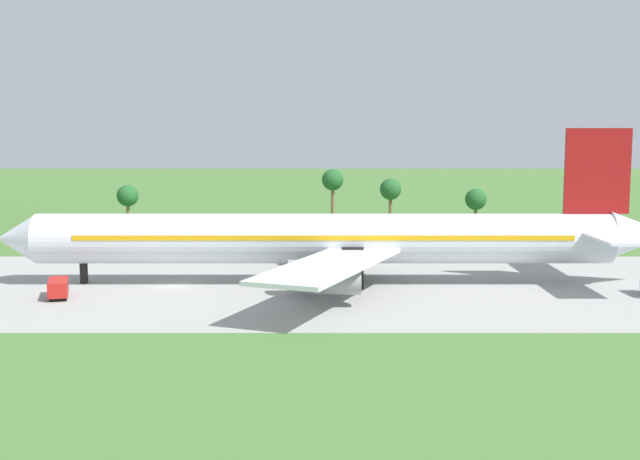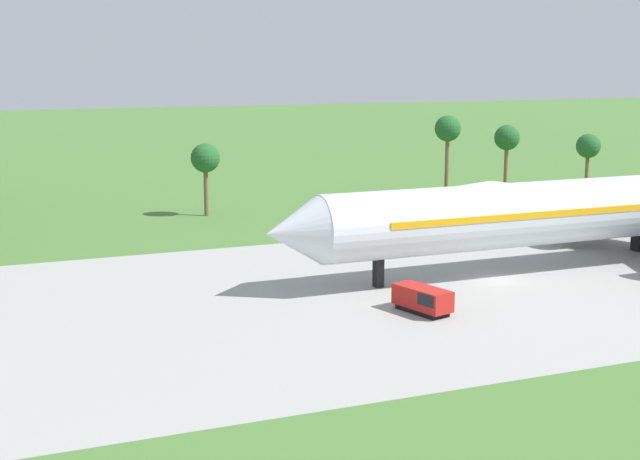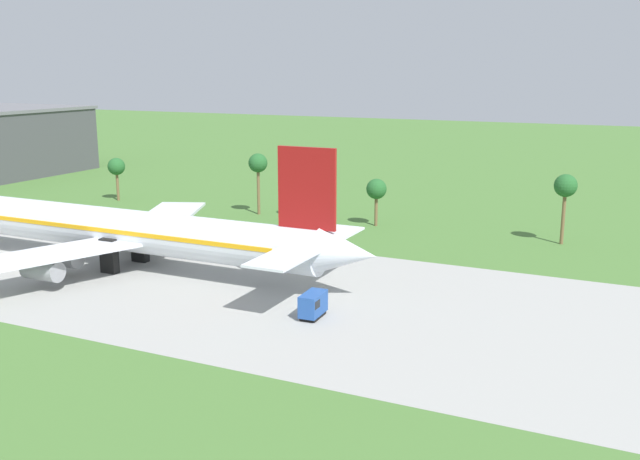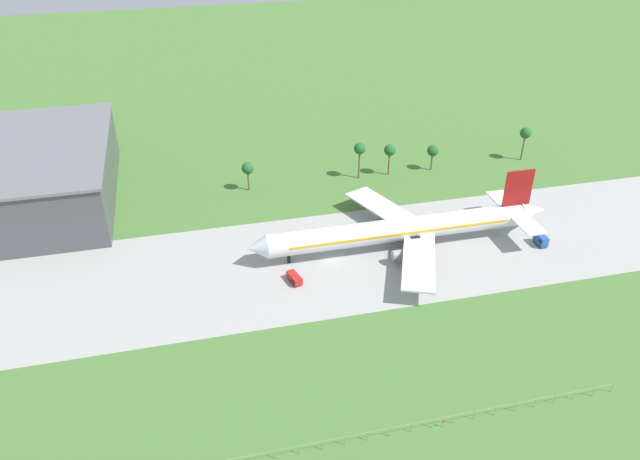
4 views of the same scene
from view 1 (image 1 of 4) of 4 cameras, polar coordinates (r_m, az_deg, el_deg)
ground_plane at (r=94.84m, az=-10.68°, el=-3.94°), size 600.00×600.00×0.00m
taxiway_strip at (r=94.83m, az=-10.68°, el=-3.93°), size 320.00×44.00×0.02m
jet_airliner at (r=93.95m, az=1.00°, el=-0.63°), size 79.23×51.46×18.22m
baggage_tug at (r=90.66m, az=-18.35°, el=-3.97°), size 3.22×5.23×1.99m
palm_tree_row at (r=134.27m, az=5.40°, el=2.81°), size 93.28×3.60×11.67m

